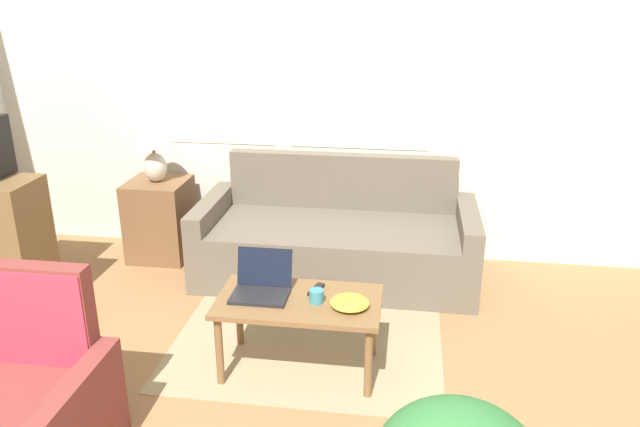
% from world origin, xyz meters
% --- Properties ---
extents(wall_back, '(5.93, 0.06, 2.60)m').
position_xyz_m(wall_back, '(-0.00, 3.86, 1.31)').
color(wall_back, silver).
rests_on(wall_back, ground_plane).
extents(rug, '(1.68, 1.99, 0.01)m').
position_xyz_m(rug, '(0.36, 2.71, 0.00)').
color(rug, '#9E8966').
rests_on(rug, ground_plane).
extents(couch, '(2.08, 0.90, 0.88)m').
position_xyz_m(couch, '(0.42, 3.39, 0.27)').
color(couch, '#665B4C').
rests_on(couch, ground_plane).
extents(armchair, '(0.86, 0.82, 0.92)m').
position_xyz_m(armchair, '(-0.83, 1.10, 0.26)').
color(armchair, brown).
rests_on(armchair, ground_plane).
extents(side_table, '(0.47, 0.47, 0.65)m').
position_xyz_m(side_table, '(-1.05, 3.52, 0.32)').
color(side_table, brown).
rests_on(side_table, ground_plane).
extents(table_lamp, '(0.30, 0.30, 0.50)m').
position_xyz_m(table_lamp, '(-1.05, 3.52, 0.96)').
color(table_lamp, beige).
rests_on(table_lamp, side_table).
extents(coffee_table, '(0.93, 0.52, 0.46)m').
position_xyz_m(coffee_table, '(0.36, 2.09, 0.40)').
color(coffee_table, brown).
rests_on(coffee_table, ground_plane).
extents(laptop, '(0.32, 0.29, 0.24)m').
position_xyz_m(laptop, '(0.14, 2.13, 0.51)').
color(laptop, black).
rests_on(laptop, coffee_table).
extents(cup_navy, '(0.08, 0.08, 0.08)m').
position_xyz_m(cup_navy, '(0.47, 2.07, 0.49)').
color(cup_navy, teal).
rests_on(cup_navy, coffee_table).
extents(snack_bowl, '(0.22, 0.22, 0.05)m').
position_xyz_m(snack_bowl, '(0.66, 2.04, 0.48)').
color(snack_bowl, gold).
rests_on(snack_bowl, coffee_table).
extents(tv_remote, '(0.08, 0.16, 0.02)m').
position_xyz_m(tv_remote, '(0.44, 2.20, 0.47)').
color(tv_remote, black).
rests_on(tv_remote, coffee_table).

